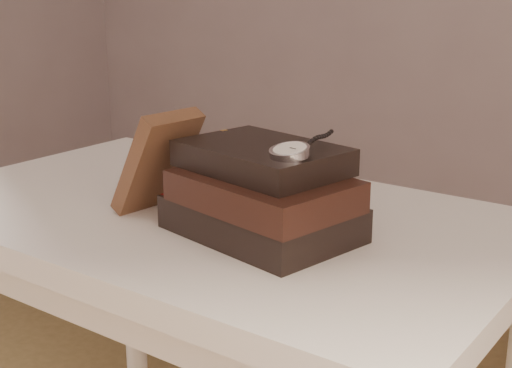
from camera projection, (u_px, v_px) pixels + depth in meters
The scene contains 5 objects.
table at pixel (211, 261), 1.18m from camera, with size 1.00×0.60×0.75m.
book_stack at pixel (262, 194), 1.02m from camera, with size 0.29×0.23×0.13m.
journal at pixel (158, 162), 1.12m from camera, with size 0.03×0.11×0.18m, color #3C2317.
pocket_watch at pixel (292, 150), 0.95m from camera, with size 0.06×0.16×0.02m.
eyeglasses at pixel (262, 163), 1.14m from camera, with size 0.13×0.15×0.05m.
Camera 1 is at (0.71, -0.50, 1.11)m, focal length 50.18 mm.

